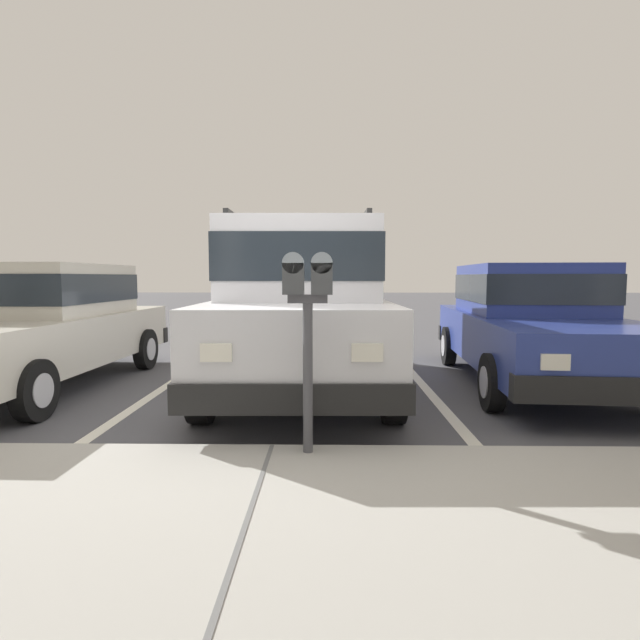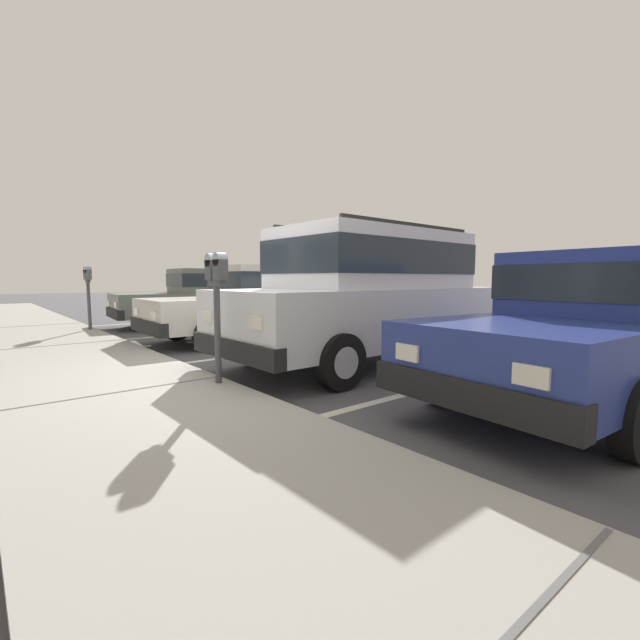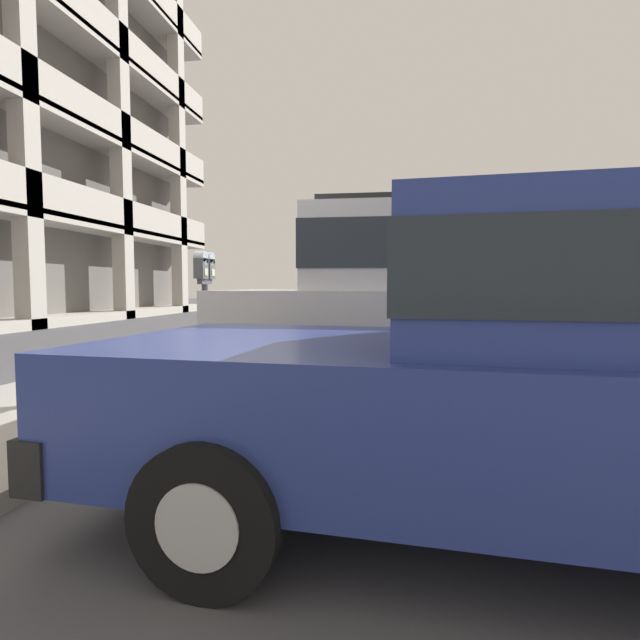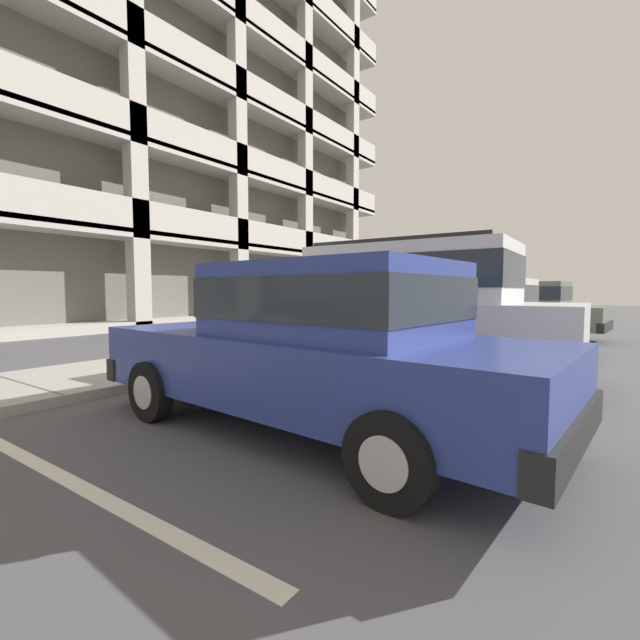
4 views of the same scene
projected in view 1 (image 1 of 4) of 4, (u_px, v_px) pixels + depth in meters
ground_plane at (275, 457)px, 3.97m from camera, size 80.00×80.00×0.10m
sidewalk at (249, 524)px, 2.66m from camera, size 40.00×2.20×0.12m
parking_stall_lines at (138, 405)px, 5.38m from camera, size 13.17×4.80×0.01m
silver_suv at (303, 301)px, 6.11m from camera, size 2.08×4.81×2.03m
red_sedan at (531, 320)px, 6.46m from camera, size 2.07×4.60×1.54m
dark_hatchback at (40, 322)px, 6.21m from camera, size 1.91×4.52×1.54m
parking_meter_near at (308, 304)px, 3.51m from camera, size 0.35×0.12×1.43m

